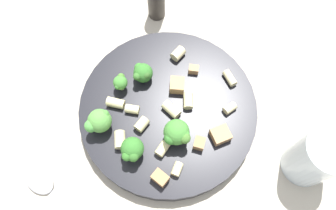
{
  "coord_description": "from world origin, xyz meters",
  "views": [
    {
      "loc": [
        -0.16,
        0.12,
        0.53
      ],
      "look_at": [
        0.0,
        0.0,
        0.04
      ],
      "focal_mm": 35.0,
      "sensor_mm": 36.0,
      "label": 1
    }
  ],
  "objects_px": {
    "broccoli_floret_4": "(120,82)",
    "chicken_chunk_0": "(201,142)",
    "broccoli_floret_2": "(99,121)",
    "rigatoni_9": "(162,149)",
    "rigatoni_2": "(178,54)",
    "rigatoni_7": "(172,109)",
    "broccoli_floret_1": "(177,133)",
    "broccoli_floret_3": "(132,150)",
    "rigatoni_0": "(116,103)",
    "rigatoni_3": "(132,109)",
    "spoon": "(49,190)",
    "chicken_chunk_2": "(220,135)",
    "broccoli_floret_0": "(142,73)",
    "rigatoni_1": "(230,108)",
    "rigatoni_5": "(188,101)",
    "chicken_chunk_3": "(160,178)",
    "chicken_chunk_4": "(194,69)",
    "drinking_glass": "(314,158)",
    "pasta_bowl": "(168,110)",
    "rigatoni_10": "(119,139)",
    "rigatoni_8": "(143,125)",
    "rigatoni_4": "(177,169)",
    "chicken_chunk_1": "(177,85)"
  },
  "relations": [
    {
      "from": "broccoli_floret_4",
      "to": "drinking_glass",
      "type": "bearing_deg",
      "value": -150.68
    },
    {
      "from": "broccoli_floret_2",
      "to": "drinking_glass",
      "type": "xyz_separation_m",
      "value": [
        -0.24,
        -0.22,
        -0.01
      ]
    },
    {
      "from": "broccoli_floret_0",
      "to": "rigatoni_0",
      "type": "relative_size",
      "value": 1.23
    },
    {
      "from": "rigatoni_1",
      "to": "chicken_chunk_0",
      "type": "xyz_separation_m",
      "value": [
        -0.02,
        0.07,
        0.0
      ]
    },
    {
      "from": "broccoli_floret_3",
      "to": "chicken_chunk_3",
      "type": "relative_size",
      "value": 1.79
    },
    {
      "from": "rigatoni_10",
      "to": "chicken_chunk_0",
      "type": "relative_size",
      "value": 1.45
    },
    {
      "from": "broccoli_floret_2",
      "to": "rigatoni_9",
      "type": "bearing_deg",
      "value": -149.05
    },
    {
      "from": "chicken_chunk_0",
      "to": "rigatoni_4",
      "type": "bearing_deg",
      "value": 100.41
    },
    {
      "from": "broccoli_floret_1",
      "to": "broccoli_floret_3",
      "type": "relative_size",
      "value": 1.14
    },
    {
      "from": "pasta_bowl",
      "to": "broccoli_floret_2",
      "type": "distance_m",
      "value": 0.12
    },
    {
      "from": "rigatoni_1",
      "to": "chicken_chunk_1",
      "type": "xyz_separation_m",
      "value": [
        0.08,
        0.04,
        0.0
      ]
    },
    {
      "from": "rigatoni_3",
      "to": "rigatoni_2",
      "type": "bearing_deg",
      "value": -73.88
    },
    {
      "from": "rigatoni_2",
      "to": "rigatoni_7",
      "type": "bearing_deg",
      "value": 136.23
    },
    {
      "from": "rigatoni_2",
      "to": "rigatoni_4",
      "type": "xyz_separation_m",
      "value": [
        -0.16,
        0.12,
        -0.0
      ]
    },
    {
      "from": "rigatoni_0",
      "to": "rigatoni_4",
      "type": "distance_m",
      "value": 0.15
    },
    {
      "from": "pasta_bowl",
      "to": "chicken_chunk_1",
      "type": "distance_m",
      "value": 0.04
    },
    {
      "from": "broccoli_floret_0",
      "to": "chicken_chunk_0",
      "type": "distance_m",
      "value": 0.15
    },
    {
      "from": "chicken_chunk_1",
      "to": "spoon",
      "type": "bearing_deg",
      "value": 91.59
    },
    {
      "from": "rigatoni_1",
      "to": "rigatoni_3",
      "type": "xyz_separation_m",
      "value": [
        0.09,
        0.13,
        0.0
      ]
    },
    {
      "from": "rigatoni_7",
      "to": "chicken_chunk_4",
      "type": "relative_size",
      "value": 1.79
    },
    {
      "from": "rigatoni_8",
      "to": "chicken_chunk_4",
      "type": "bearing_deg",
      "value": -77.42
    },
    {
      "from": "rigatoni_0",
      "to": "broccoli_floret_1",
      "type": "bearing_deg",
      "value": -157.93
    },
    {
      "from": "rigatoni_0",
      "to": "drinking_glass",
      "type": "height_order",
      "value": "drinking_glass"
    },
    {
      "from": "broccoli_floret_0",
      "to": "rigatoni_2",
      "type": "distance_m",
      "value": 0.08
    },
    {
      "from": "rigatoni_5",
      "to": "chicken_chunk_4",
      "type": "distance_m",
      "value": 0.06
    },
    {
      "from": "spoon",
      "to": "chicken_chunk_2",
      "type": "bearing_deg",
      "value": -111.16
    },
    {
      "from": "rigatoni_1",
      "to": "rigatoni_9",
      "type": "height_order",
      "value": "rigatoni_9"
    },
    {
      "from": "rigatoni_10",
      "to": "chicken_chunk_0",
      "type": "bearing_deg",
      "value": -129.34
    },
    {
      "from": "chicken_chunk_4",
      "to": "rigatoni_9",
      "type": "bearing_deg",
      "value": 121.7
    },
    {
      "from": "pasta_bowl",
      "to": "broccoli_floret_3",
      "type": "xyz_separation_m",
      "value": [
        -0.03,
        0.09,
        0.04
      ]
    },
    {
      "from": "chicken_chunk_4",
      "to": "spoon",
      "type": "distance_m",
      "value": 0.3
    },
    {
      "from": "broccoli_floret_2",
      "to": "rigatoni_9",
      "type": "distance_m",
      "value": 0.11
    },
    {
      "from": "spoon",
      "to": "rigatoni_0",
      "type": "bearing_deg",
      "value": -74.91
    },
    {
      "from": "rigatoni_9",
      "to": "chicken_chunk_2",
      "type": "bearing_deg",
      "value": -114.06
    },
    {
      "from": "rigatoni_2",
      "to": "broccoli_floret_0",
      "type": "bearing_deg",
      "value": 88.45
    },
    {
      "from": "broccoli_floret_1",
      "to": "rigatoni_5",
      "type": "bearing_deg",
      "value": -55.38
    },
    {
      "from": "pasta_bowl",
      "to": "rigatoni_3",
      "type": "relative_size",
      "value": 13.2
    },
    {
      "from": "rigatoni_1",
      "to": "rigatoni_5",
      "type": "bearing_deg",
      "value": 41.62
    },
    {
      "from": "rigatoni_0",
      "to": "rigatoni_3",
      "type": "distance_m",
      "value": 0.03
    },
    {
      "from": "chicken_chunk_2",
      "to": "spoon",
      "type": "bearing_deg",
      "value": 68.84
    },
    {
      "from": "chicken_chunk_3",
      "to": "chicken_chunk_4",
      "type": "xyz_separation_m",
      "value": [
        0.11,
        -0.16,
        -0.0
      ]
    },
    {
      "from": "broccoli_floret_4",
      "to": "chicken_chunk_0",
      "type": "bearing_deg",
      "value": -164.46
    },
    {
      "from": "rigatoni_3",
      "to": "spoon",
      "type": "relative_size",
      "value": 0.13
    },
    {
      "from": "chicken_chunk_0",
      "to": "chicken_chunk_4",
      "type": "height_order",
      "value": "chicken_chunk_0"
    },
    {
      "from": "broccoli_floret_2",
      "to": "rigatoni_1",
      "type": "xyz_separation_m",
      "value": [
        -0.1,
        -0.18,
        -0.02
      ]
    },
    {
      "from": "pasta_bowl",
      "to": "rigatoni_5",
      "type": "relative_size",
      "value": 11.26
    },
    {
      "from": "broccoli_floret_1",
      "to": "rigatoni_1",
      "type": "relative_size",
      "value": 2.33
    },
    {
      "from": "rigatoni_3",
      "to": "drinking_glass",
      "type": "height_order",
      "value": "drinking_glass"
    },
    {
      "from": "rigatoni_1",
      "to": "broccoli_floret_2",
      "type": "bearing_deg",
      "value": 60.4
    },
    {
      "from": "rigatoni_0",
      "to": "spoon",
      "type": "height_order",
      "value": "rigatoni_0"
    }
  ]
}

